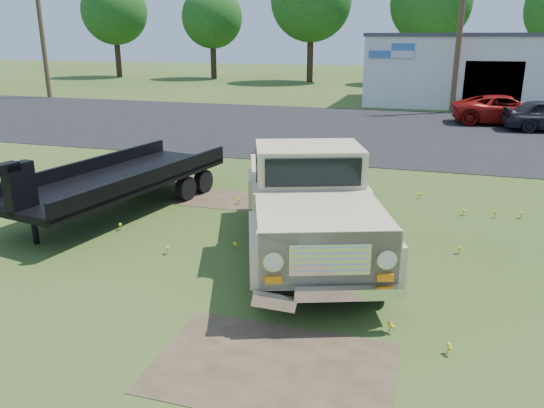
{
  "coord_description": "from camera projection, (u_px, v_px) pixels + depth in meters",
  "views": [
    {
      "loc": [
        3.16,
        -8.46,
        3.96
      ],
      "look_at": [
        0.26,
        1.0,
        0.82
      ],
      "focal_mm": 35.0,
      "sensor_mm": 36.0,
      "label": 1
    }
  ],
  "objects": [
    {
      "name": "flatbed_trailer",
      "position": [
        118.0,
        174.0,
        12.39
      ],
      "size": [
        3.21,
        6.67,
        1.74
      ],
      "primitive_type": null,
      "rotation": [
        0.0,
        0.0,
        -0.18
      ],
      "color": "black",
      "rests_on": "ground"
    },
    {
      "name": "commercial_building",
      "position": [
        488.0,
        68.0,
        32.07
      ],
      "size": [
        14.2,
        8.2,
        4.15
      ],
      "color": "silver",
      "rests_on": "ground"
    },
    {
      "name": "treeline_b",
      "position": [
        212.0,
        18.0,
        50.48
      ],
      "size": [
        5.76,
        5.76,
        8.57
      ],
      "color": "#332117",
      "rests_on": "ground"
    },
    {
      "name": "treeline_d",
      "position": [
        431.0,
        3.0,
        44.14
      ],
      "size": [
        6.72,
        6.72,
        10.0
      ],
      "color": "#332117",
      "rests_on": "ground"
    },
    {
      "name": "asphalt_lot",
      "position": [
        359.0,
        130.0,
        23.46
      ],
      "size": [
        90.0,
        14.0,
        0.02
      ],
      "primitive_type": "cube",
      "color": "black",
      "rests_on": "ground"
    },
    {
      "name": "ground",
      "position": [
        243.0,
        261.0,
        9.79
      ],
      "size": [
        140.0,
        140.0,
        0.0
      ],
      "primitive_type": "plane",
      "color": "#304516",
      "rests_on": "ground"
    },
    {
      "name": "dirt_patch_a",
      "position": [
        273.0,
        367.0,
        6.63
      ],
      "size": [
        3.0,
        2.0,
        0.01
      ],
      "primitive_type": "cube",
      "color": "#433423",
      "rests_on": "ground"
    },
    {
      "name": "utility_pole_mid",
      "position": [
        461.0,
        23.0,
        27.33
      ],
      "size": [
        1.6,
        0.3,
        9.0
      ],
      "color": "#4B3823",
      "rests_on": "ground"
    },
    {
      "name": "vintage_pickup_truck",
      "position": [
        308.0,
        201.0,
        9.79
      ],
      "size": [
        4.09,
        6.22,
        2.1
      ],
      "primitive_type": null,
      "rotation": [
        0.0,
        0.0,
        0.35
      ],
      "color": "#CBB688",
      "rests_on": "ground"
    },
    {
      "name": "dirt_patch_b",
      "position": [
        216.0,
        199.0,
        13.54
      ],
      "size": [
        2.2,
        1.6,
        0.01
      ],
      "primitive_type": "cube",
      "color": "#433423",
      "rests_on": "ground"
    },
    {
      "name": "utility_pole_west",
      "position": [
        41.0,
        26.0,
        34.6
      ],
      "size": [
        1.6,
        0.3,
        9.0
      ],
      "color": "#4B3823",
      "rests_on": "ground"
    },
    {
      "name": "treeline_c",
      "position": [
        311.0,
        0.0,
        45.93
      ],
      "size": [
        7.04,
        7.04,
        10.47
      ],
      "color": "#332117",
      "rests_on": "ground"
    },
    {
      "name": "treeline_a",
      "position": [
        114.0,
        11.0,
        52.17
      ],
      "size": [
        6.4,
        6.4,
        9.52
      ],
      "color": "#332117",
      "rests_on": "ground"
    },
    {
      "name": "red_pickup",
      "position": [
        506.0,
        110.0,
        24.74
      ],
      "size": [
        4.92,
        2.55,
        1.33
      ],
      "primitive_type": "imported",
      "rotation": [
        0.0,
        0.0,
        1.64
      ],
      "color": "maroon",
      "rests_on": "ground"
    }
  ]
}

